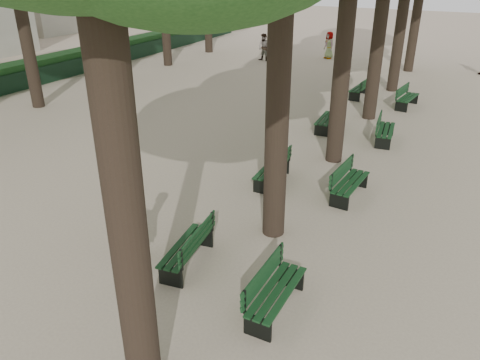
% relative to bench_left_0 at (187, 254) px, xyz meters
% --- Properties ---
extents(ground, '(120.00, 120.00, 0.00)m').
position_rel_bench_left_0_xyz_m(ground, '(-0.37, -0.96, -0.27)').
color(ground, tan).
rests_on(ground, ground).
extents(bench_left_0, '(0.80, 1.86, 0.92)m').
position_rel_bench_left_0_xyz_m(bench_left_0, '(0.00, 0.00, 0.00)').
color(bench_left_0, black).
rests_on(bench_left_0, ground).
extents(bench_left_1, '(0.65, 1.82, 0.92)m').
position_rel_bench_left_0_xyz_m(bench_left_1, '(0.00, 4.57, 0.00)').
color(bench_left_1, black).
rests_on(bench_left_1, ground).
extents(bench_left_2, '(0.67, 1.83, 0.92)m').
position_rel_bench_left_0_xyz_m(bench_left_2, '(0.00, 9.84, 0.00)').
color(bench_left_2, black).
rests_on(bench_left_2, ground).
extents(bench_left_3, '(0.70, 1.84, 0.92)m').
position_rel_bench_left_0_xyz_m(bench_left_3, '(0.00, 15.02, 0.00)').
color(bench_left_3, black).
rests_on(bench_left_3, ground).
extents(bench_right_0, '(0.58, 1.80, 0.92)m').
position_rel_bench_left_0_xyz_m(bench_right_0, '(2.27, -0.50, 0.00)').
color(bench_right_0, black).
rests_on(bench_right_0, ground).
extents(bench_right_1, '(0.71, 1.84, 0.92)m').
position_rel_bench_left_0_xyz_m(bench_right_1, '(2.27, 4.69, 0.00)').
color(bench_right_1, black).
rests_on(bench_right_1, ground).
extents(bench_right_2, '(0.77, 1.85, 0.92)m').
position_rel_bench_left_0_xyz_m(bench_right_2, '(2.27, 9.51, 0.00)').
color(bench_right_2, black).
rests_on(bench_right_2, ground).
extents(bench_right_3, '(0.81, 1.86, 0.92)m').
position_rel_bench_left_0_xyz_m(bench_right_3, '(2.27, 14.32, 0.00)').
color(bench_right_3, black).
rests_on(bench_right_3, ground).
extents(man_with_map, '(0.65, 0.75, 1.78)m').
position_rel_bench_left_0_xyz_m(man_with_map, '(-1.08, -0.30, 0.62)').
color(man_with_map, black).
rests_on(man_with_map, ground).
extents(pedestrian_d, '(0.86, 0.79, 1.70)m').
position_rel_bench_left_0_xyz_m(pedestrian_d, '(-4.17, 23.55, 0.58)').
color(pedestrian_d, '#262628').
rests_on(pedestrian_d, ground).
extents(pedestrian_a, '(0.88, 0.52, 1.70)m').
position_rel_bench_left_0_xyz_m(pedestrian_a, '(-7.61, 20.87, 0.58)').
color(pedestrian_a, '#262628').
rests_on(pedestrian_a, ground).
extents(fence, '(0.08, 42.00, 0.90)m').
position_rel_bench_left_0_xyz_m(fence, '(-15.37, 10.04, 0.18)').
color(fence, black).
rests_on(fence, ground).
extents(hedge, '(1.20, 42.00, 1.20)m').
position_rel_bench_left_0_xyz_m(hedge, '(-16.07, 10.04, 0.33)').
color(hedge, '#153F17').
rests_on(hedge, ground).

